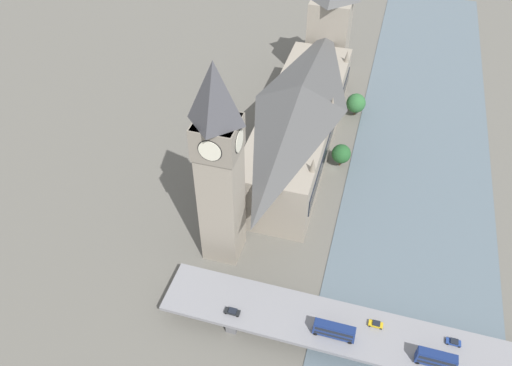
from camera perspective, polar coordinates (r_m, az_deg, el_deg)
ground_plane at (r=194.87m, az=8.74°, el=1.56°), size 600.00×600.00×0.00m
river_water at (r=195.51m, az=18.09°, el=-0.21°), size 52.77×360.00×0.30m
parliament_hall at (r=193.49m, az=5.02°, el=7.25°), size 25.71×95.04×30.05m
clock_tower at (r=139.14m, az=-4.21°, el=2.09°), size 12.43×12.43×68.86m
victoria_tower at (r=241.16m, az=8.36°, el=16.86°), size 18.09×18.09×50.06m
road_bridge at (r=145.59m, az=17.18°, el=-17.42°), size 137.53×16.31×6.00m
double_decker_bus_lead at (r=141.28m, az=19.91°, el=-18.36°), size 10.02×2.58×4.92m
double_decker_bus_rear at (r=139.26m, az=8.92°, el=-16.29°), size 11.22×2.63×4.75m
car_northbound_lead at (r=147.83m, az=21.65°, el=-16.54°), size 3.82×1.85×1.32m
car_southbound_lead at (r=143.15m, az=-2.71°, el=-14.46°), size 4.37×1.90×1.40m
car_southbound_mid at (r=144.64m, az=13.54°, el=-15.41°), size 3.87×1.80×1.41m
tree_embankment_near at (r=193.55m, az=9.71°, el=3.31°), size 7.39×7.39×9.42m
tree_embankment_mid at (r=222.12m, az=11.36°, el=8.94°), size 8.28×8.28×10.20m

